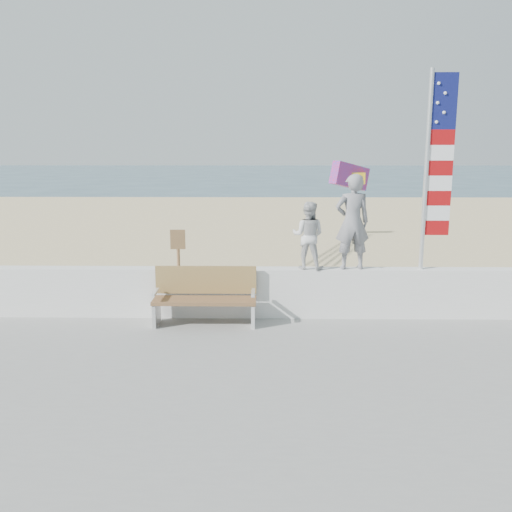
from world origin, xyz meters
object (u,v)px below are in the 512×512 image
object	(u,v)px
flag	(434,162)
adult	(352,222)
bench	(205,295)
child	(308,235)

from	to	relation	value
flag	adult	bearing A→B (deg)	179.99
adult	flag	bearing A→B (deg)	173.53
adult	flag	world-z (taller)	flag
bench	child	bearing A→B (deg)	13.93
child	adult	bearing A→B (deg)	-164.57
adult	flag	distance (m)	1.75
child	flag	size ratio (longest dim) A/B	0.35
child	bench	distance (m)	2.14
adult	child	distance (m)	0.82
child	flag	xyz separation A→B (m)	(2.18, -0.00, 1.30)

